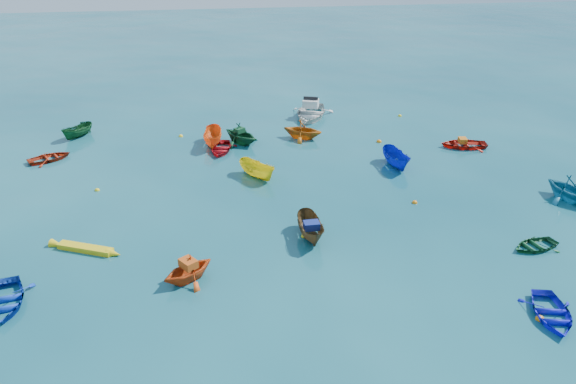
{
  "coord_description": "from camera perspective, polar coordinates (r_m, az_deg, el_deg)",
  "views": [
    {
      "loc": [
        -4.12,
        -23.06,
        14.27
      ],
      "look_at": [
        0.0,
        5.0,
        0.4
      ],
      "focal_mm": 35.0,
      "sensor_mm": 36.0,
      "label": 1
    }
  ],
  "objects": [
    {
      "name": "buoy_or_b",
      "position": [
        24.83,
        24.19,
        -11.72
      ],
      "size": [
        0.35,
        0.35,
        0.35
      ],
      "primitive_type": "sphere",
      "color": "orange",
      "rests_on": "ground"
    },
    {
      "name": "buoy_ye_a",
      "position": [
        28.04,
        1.63,
        -4.55
      ],
      "size": [
        0.3,
        0.3,
        0.3
      ],
      "primitive_type": "sphere",
      "color": "yellow",
      "rests_on": "ground"
    },
    {
      "name": "dinghy_orange_w",
      "position": [
        25.29,
        -10.04,
        -8.76
      ],
      "size": [
        3.2,
        3.12,
        1.28
      ],
      "primitive_type": "imported",
      "rotation": [
        0.0,
        0.0,
        -0.95
      ],
      "color": "#DB4B14",
      "rests_on": "ground"
    },
    {
      "name": "dinghy_red_nw",
      "position": [
        39.99,
        -23.03,
        2.99
      ],
      "size": [
        3.29,
        2.98,
        0.56
      ],
      "primitive_type": "imported",
      "rotation": [
        0.0,
        0.0,
        2.06
      ],
      "color": "#9E250D",
      "rests_on": "ground"
    },
    {
      "name": "dinghy_cyan_se",
      "position": [
        35.32,
        26.45,
        -0.69
      ],
      "size": [
        3.25,
        3.52,
        1.53
      ],
      "primitive_type": "imported",
      "rotation": [
        0.0,
        0.0,
        0.29
      ],
      "color": "#166A8B",
      "rests_on": "ground"
    },
    {
      "name": "dinghy_red_ne",
      "position": [
        40.86,
        17.36,
        4.39
      ],
      "size": [
        3.44,
        2.7,
        0.65
      ],
      "primitive_type": "imported",
      "rotation": [
        0.0,
        0.0,
        -1.73
      ],
      "color": "#B61B0F",
      "rests_on": "ground"
    },
    {
      "name": "sampan_green_far",
      "position": [
        43.55,
        -20.48,
        5.25
      ],
      "size": [
        2.42,
        2.73,
        1.03
      ],
      "primitive_type": "imported",
      "rotation": [
        0.0,
        0.0,
        -0.65
      ],
      "color": "#104720",
      "rests_on": "ground"
    },
    {
      "name": "dinghy_green_n",
      "position": [
        39.81,
        -4.81,
        4.96
      ],
      "size": [
        3.85,
        3.9,
        1.56
      ],
      "primitive_type": "imported",
      "rotation": [
        0.0,
        0.0,
        0.69
      ],
      "color": "#104625",
      "rests_on": "ground"
    },
    {
      "name": "dinghy_blue_sw",
      "position": [
        26.18,
        -26.78,
        -10.2
      ],
      "size": [
        2.89,
        3.6,
        0.66
      ],
      "primitive_type": "imported",
      "rotation": [
        0.0,
        0.0,
        0.21
      ],
      "color": "#0E37B2",
      "rests_on": "ground"
    },
    {
      "name": "sampan_orange_n",
      "position": [
        39.71,
        -7.57,
        4.76
      ],
      "size": [
        1.56,
        3.37,
        1.26
      ],
      "primitive_type": "imported",
      "rotation": [
        0.0,
        0.0,
        -0.1
      ],
      "color": "#F35A16",
      "rests_on": "ground"
    },
    {
      "name": "tarp_blue_a",
      "position": [
        27.48,
        2.41,
        -3.4
      ],
      "size": [
        0.77,
        0.59,
        0.37
      ],
      "primitive_type": "cube",
      "rotation": [
        0.0,
        0.0,
        0.03
      ],
      "color": "navy",
      "rests_on": "sampan_brown_mid"
    },
    {
      "name": "sampan_brown_mid",
      "position": [
        27.99,
        2.31,
        -4.62
      ],
      "size": [
        1.21,
        3.03,
        1.16
      ],
      "primitive_type": "imported",
      "rotation": [
        0.0,
        0.0,
        0.03
      ],
      "color": "#523A1D",
      "rests_on": "ground"
    },
    {
      "name": "buoy_ye_c",
      "position": [
        36.73,
        -4.15,
        3.12
      ],
      "size": [
        0.3,
        0.3,
        0.3
      ],
      "primitive_type": "sphere",
      "color": "gold",
      "rests_on": "ground"
    },
    {
      "name": "dinghy_orange_far",
      "position": [
        40.62,
        1.47,
        5.48
      ],
      "size": [
        3.66,
        3.5,
        1.49
      ],
      "primitive_type": "imported",
      "rotation": [
        0.0,
        0.0,
        1.08
      ],
      "color": "#B95E11",
      "rests_on": "ground"
    },
    {
      "name": "buoy_or_e",
      "position": [
        40.41,
        9.23,
        5.03
      ],
      "size": [
        0.37,
        0.37,
        0.37
      ],
      "primitive_type": "sphere",
      "color": "orange",
      "rests_on": "ground"
    },
    {
      "name": "buoy_ye_d",
      "position": [
        41.67,
        -10.83,
        5.56
      ],
      "size": [
        0.31,
        0.31,
        0.31
      ],
      "primitive_type": "sphere",
      "color": "yellow",
      "rests_on": "ground"
    },
    {
      "name": "buoy_or_d",
      "position": [
        32.03,
        12.74,
        -1.09
      ],
      "size": [
        0.31,
        0.31,
        0.31
      ],
      "primitive_type": "sphere",
      "color": "orange",
      "rests_on": "ground"
    },
    {
      "name": "buoy_ye_e",
      "position": [
        46.23,
        11.29,
        7.57
      ],
      "size": [
        0.29,
        0.29,
        0.29
      ],
      "primitive_type": "sphere",
      "color": "yellow",
      "rests_on": "ground"
    },
    {
      "name": "buoy_or_c",
      "position": [
        36.3,
        -3.51,
        2.86
      ],
      "size": [
        0.31,
        0.31,
        0.31
      ],
      "primitive_type": "sphere",
      "color": "orange",
      "rests_on": "ground"
    },
    {
      "name": "tarp_green_b",
      "position": [
        39.55,
        -4.96,
        6.27
      ],
      "size": [
        0.85,
        0.83,
        0.33
      ],
      "primitive_type": "cube",
      "rotation": [
        0.0,
        0.0,
        0.69
      ],
      "color": "#104022",
      "rests_on": "dinghy_green_n"
    },
    {
      "name": "dinghy_green_e",
      "position": [
        29.6,
        23.73,
        -5.21
      ],
      "size": [
        2.71,
        2.21,
        0.49
      ],
      "primitive_type": "imported",
      "rotation": [
        0.0,
        0.0,
        -1.33
      ],
      "color": "#114A26",
      "rests_on": "ground"
    },
    {
      "name": "dinghy_red_far",
      "position": [
        38.56,
        -6.85,
        4.14
      ],
      "size": [
        2.54,
        3.21,
        0.6
      ],
      "primitive_type": "imported",
      "rotation": [
        0.0,
        0.0,
        -0.17
      ],
      "color": "red",
      "rests_on": "ground"
    },
    {
      "name": "ground",
      "position": [
        27.43,
        1.52,
        -5.3
      ],
      "size": [
        160.0,
        160.0,
        0.0
      ],
      "primitive_type": "plane",
      "color": "#0A3F4D",
      "rests_on": "ground"
    },
    {
      "name": "tarp_orange_a",
      "position": [
        24.85,
        -10.09,
        -7.16
      ],
      "size": [
        0.9,
        0.95,
        0.37
      ],
      "primitive_type": "cube",
      "rotation": [
        0.0,
        0.0,
        -0.95
      ],
      "color": "#C74C14",
      "rests_on": "dinghy_orange_w"
    },
    {
      "name": "sampan_yellow_mid",
      "position": [
        34.38,
        -3.12,
        1.49
      ],
      "size": [
        2.61,
        3.05,
        1.14
      ],
      "primitive_type": "imported",
      "rotation": [
        0.0,
        0.0,
        0.62
      ],
      "color": "yellow",
      "rests_on": "ground"
    },
    {
      "name": "buoy_ye_b",
      "position": [
        34.51,
        -18.82,
        0.14
      ],
      "size": [
        0.29,
        0.29,
        0.29
      ],
      "primitive_type": "sphere",
      "color": "yellow",
      "rests_on": "ground"
    },
    {
      "name": "dinghy_blue_se",
      "position": [
        25.13,
        25.12,
        -11.43
      ],
      "size": [
        2.76,
        3.36,
        0.61
      ],
      "primitive_type": "imported",
      "rotation": [
        0.0,
        0.0,
        -0.25
      ],
      "color": "#0F12C2",
      "rests_on": "ground"
    },
    {
      "name": "kayak_yellow",
      "position": [
        28.58,
        -19.85,
        -5.63
      ],
      "size": [
        3.4,
        1.89,
        0.34
      ],
      "primitive_type": null,
      "rotation": [
        0.0,
        0.0,
        1.15
      ],
      "color": "gold",
      "rests_on": "ground"
    },
    {
      "name": "sampan_blue_far",
      "position": [
        36.53,
        10.88,
        2.57
      ],
      "size": [
        1.46,
        3.2,
        1.2
      ],
      "primitive_type": "imported",
      "rotation": [
        0.0,
        0.0,
        0.09
      ],
      "color": "#0D1DAA",
      "rests_on": "ground"
    },
    {
      "name": "motorboat_white",
      "position": [
        45.14,
        2.3,
        7.61
      ],
      "size": [
        4.72,
        5.55,
        1.58
      ],
      "primitive_type": "imported",
      "rotation": [
        0.0,
        0.0,
        -0.33
      ],
      "color": "silver",
      "rests_on": "ground"
    },
    {
      "name": "tarp_orange_b",
      "position": [
        40.66,
        17.32,
        5.04
      ],
      "size": [
        0.62,
        0.76,
        0.33
      ],
      "primitive_type": "cube",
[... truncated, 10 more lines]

